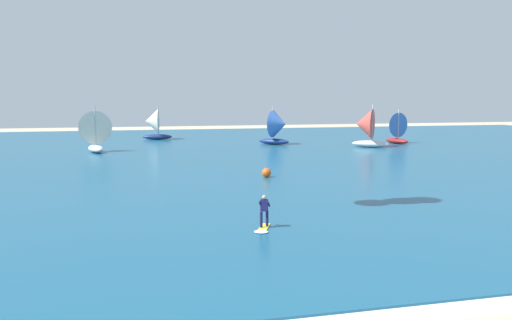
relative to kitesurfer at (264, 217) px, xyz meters
name	(u,v)px	position (x,y,z in m)	size (l,w,h in m)	color
ocean	(191,154)	(0.16, 34.98, -0.65)	(160.00, 90.00, 0.10)	navy
kitesurfer	(264,217)	(0.00, 0.00, 0.00)	(1.30, 2.02, 1.67)	yellow
sailboat_outermost	(94,131)	(-11.01, 39.48, 1.94)	(4.30, 4.92, 5.55)	white
sailboat_heeled_over	(394,127)	(29.92, 41.34, 1.66)	(3.85, 4.39, 4.94)	maroon
sailboat_mid_right	(278,127)	(13.12, 43.07, 1.84)	(4.77, 4.60, 5.33)	navy
sailboat_trailing	(365,127)	(23.39, 37.12, 2.00)	(5.12, 4.77, 5.68)	silver
sailboat_leading	(153,124)	(-3.52, 55.75, 1.84)	(4.66, 4.00, 5.34)	navy
marker_buoy	(267,173)	(4.26, 15.67, -0.22)	(0.77, 0.77, 0.77)	#E55919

